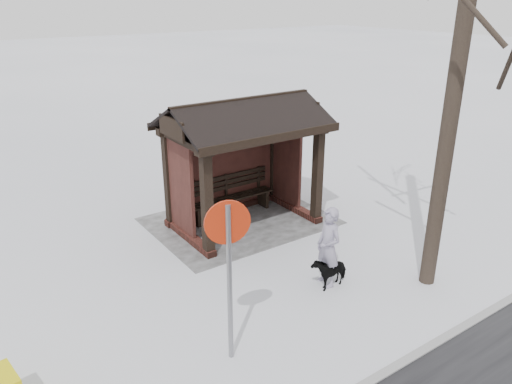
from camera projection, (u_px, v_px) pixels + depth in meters
ground at (244, 224)px, 12.17m from camera, size 120.00×120.00×0.00m
kerb at (434, 345)px, 7.97m from camera, size 120.00×0.15×0.06m
trampled_patch at (240, 221)px, 12.32m from camera, size 4.20×3.20×0.02m
bus_shelter at (240, 137)px, 11.49m from camera, size 3.60×2.40×3.09m
pedestrian at (328, 247)px, 9.38m from camera, size 0.43×0.61×1.58m
dog at (330, 270)px, 9.52m from camera, size 0.77×0.40×0.63m
road_sign at (228, 250)px, 7.06m from camera, size 0.64×0.23×2.62m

